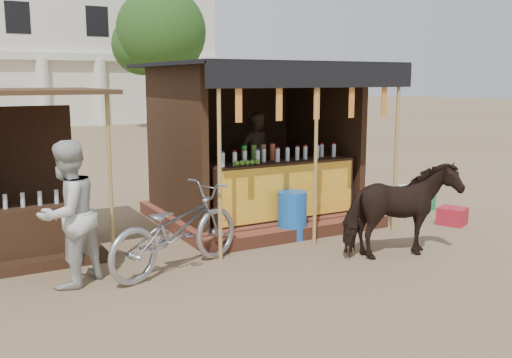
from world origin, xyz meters
name	(u,v)px	position (x,y,z in m)	size (l,w,h in m)	color
ground	(319,287)	(0.00, 0.00, 0.00)	(120.00, 120.00, 0.00)	#846B4C
main_stall	(257,164)	(1.00, 3.36, 1.03)	(3.60, 3.61, 2.78)	brown
secondary_stall	(6,198)	(-3.17, 3.24, 0.85)	(2.40, 2.40, 2.38)	#352113
cow	(400,211)	(1.68, 0.42, 0.69)	(0.74, 1.62, 1.37)	black
motorbike	(176,229)	(-1.30, 1.43, 0.57)	(0.75, 2.16, 1.13)	#9E9EA6
bystander	(68,214)	(-2.64, 1.56, 0.90)	(0.87, 0.68, 1.80)	beige
blue_barrel	(292,215)	(0.88, 2.00, 0.38)	(0.47, 0.47, 0.76)	blue
red_crate	(452,216)	(3.82, 1.38, 0.15)	(0.41, 0.44, 0.30)	#A41B29
cooler	(416,197)	(4.15, 2.60, 0.23)	(0.73, 0.59, 0.46)	#186F40
tree	(157,36)	(5.81, 22.14, 4.63)	(4.50, 4.40, 7.00)	#382314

